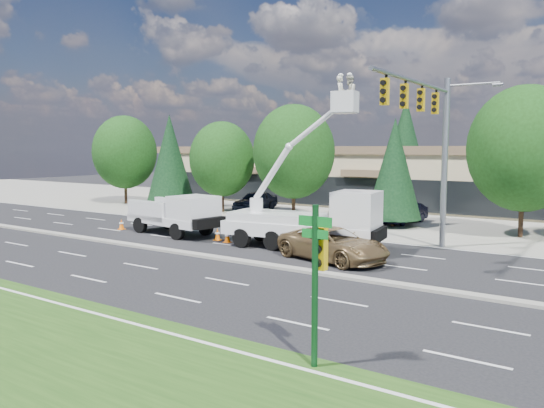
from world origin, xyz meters
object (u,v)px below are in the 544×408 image
Objects in this scene: utility_pickup at (178,218)px; bucket_truck at (313,214)px; street_sign_pole at (317,268)px; minivan at (333,244)px; signal_mast at (434,134)px.

bucket_truck reaches higher than utility_pickup.
utility_pickup is at bearing 143.13° from street_sign_pole.
minivan is (11.40, -1.32, -0.25)m from utility_pickup.
utility_pickup is (-16.70, 12.53, -1.41)m from street_sign_pole.
street_sign_pole is at bearing -82.73° from signal_mast.
bucket_truck is 1.60× the size of minivan.
minivan is (-3.34, -4.24, -5.27)m from signal_mast.
utility_pickup is at bearing -168.78° from signal_mast.
utility_pickup is 1.21× the size of minivan.
signal_mast is 7.28m from bucket_truck.
minivan is (2.14, -1.83, -1.12)m from bucket_truck.
utility_pickup is 0.75× the size of bucket_truck.
minivan is at bearing -48.65° from bucket_truck.
minivan is at bearing 2.44° from utility_pickup.
signal_mast is 1.80× the size of minivan.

